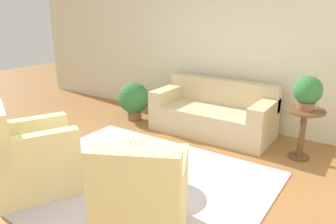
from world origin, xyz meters
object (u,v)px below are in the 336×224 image
object	(u,v)px
side_table	(303,126)
couch	(214,114)
armchair_right	(143,206)
potted_plant_floor	(134,99)
ottoman_table	(138,159)
potted_plant_on_side_table	(308,92)
armchair_left	(30,159)

from	to	relation	value
side_table	couch	bearing A→B (deg)	171.32
couch	side_table	bearing A→B (deg)	-8.68
armchair_right	potted_plant_floor	world-z (taller)	armchair_right
ottoman_table	potted_plant_floor	distance (m)	2.24
couch	potted_plant_on_side_table	size ratio (longest dim) A/B	4.30
armchair_left	side_table	distance (m)	3.43
armchair_left	couch	bearing A→B (deg)	72.60
armchair_left	ottoman_table	xyz separation A→B (m)	(0.85, 0.82, -0.10)
side_table	potted_plant_on_side_table	distance (m)	0.47
armchair_right	potted_plant_on_side_table	size ratio (longest dim) A/B	2.40
couch	armchair_right	world-z (taller)	armchair_right
armchair_left	side_table	size ratio (longest dim) A/B	1.54
armchair_right	ottoman_table	bearing A→B (deg)	131.41
ottoman_table	couch	bearing A→B (deg)	89.51
potted_plant_on_side_table	side_table	bearing A→B (deg)	0.00
potted_plant_floor	side_table	bearing A→B (deg)	0.64
couch	armchair_left	xyz separation A→B (m)	(-0.87, -2.77, 0.09)
armchair_right	ottoman_table	distance (m)	1.10
ottoman_table	potted_plant_on_side_table	size ratio (longest dim) A/B	1.49
armchair_right	potted_plant_on_side_table	xyz separation A→B (m)	(0.71, 2.56, 0.54)
couch	potted_plant_floor	xyz separation A→B (m)	(-1.47, -0.25, 0.08)
armchair_left	armchair_right	distance (m)	1.58
armchair_left	potted_plant_on_side_table	bearing A→B (deg)	48.14
ottoman_table	potted_plant_on_side_table	world-z (taller)	potted_plant_on_side_table
side_table	potted_plant_floor	bearing A→B (deg)	-179.36
couch	potted_plant_floor	bearing A→B (deg)	-170.37
armchair_left	armchair_right	bearing A→B (deg)	0.00
armchair_right	ottoman_table	size ratio (longest dim) A/B	1.61
armchair_right	couch	bearing A→B (deg)	104.30
couch	armchair_left	bearing A→B (deg)	-107.40
armchair_left	armchair_right	size ratio (longest dim) A/B	1.00
side_table	potted_plant_on_side_table	bearing A→B (deg)	0.00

